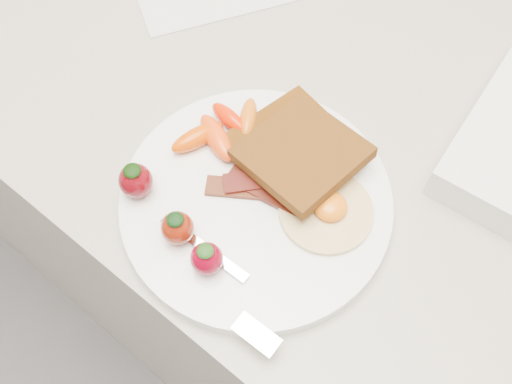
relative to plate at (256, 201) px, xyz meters
The scene contains 9 objects.
counter 0.49m from the plate, 100.02° to the left, with size 2.00×0.60×0.90m, color gray.
plate is the anchor object (origin of this frame).
toast_lower 0.07m from the plate, 94.76° to the left, with size 0.10×0.10×0.01m, color #411704.
toast_upper 0.07m from the plate, 78.63° to the left, with size 0.10×0.10×0.01m, color #482F10.
fried_egg 0.07m from the plate, 24.88° to the left, with size 0.10×0.10×0.02m.
bacon_strips 0.02m from the plate, 102.32° to the left, with size 0.10×0.09×0.01m.
baby_carrots 0.08m from the plate, 155.25° to the left, with size 0.07×0.11×0.02m.
strawberries 0.09m from the plate, 120.29° to the right, with size 0.14×0.05×0.04m.
fork 0.10m from the plate, 67.14° to the right, with size 0.16×0.05×0.00m.
Camera 1 is at (0.20, 1.33, 1.41)m, focal length 40.00 mm.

